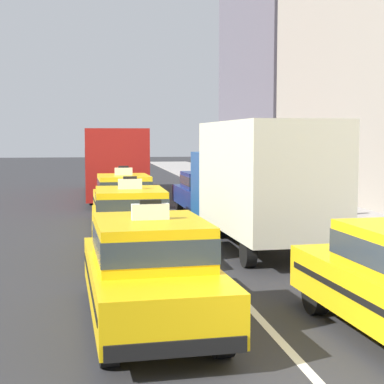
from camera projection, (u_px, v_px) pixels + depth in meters
name	position (u px, v px, depth m)	size (l,w,h in m)	color
lane_stripe_left_right	(155.00, 204.00, 25.70)	(0.14, 80.00, 0.01)	silver
sidewalk_curb	(322.00, 215.00, 21.69)	(4.00, 90.00, 0.15)	#9E9993
taxi_left_nearest	(150.00, 270.00, 9.09)	(2.02, 4.64, 1.96)	black
taxi_left_second	(130.00, 221.00, 14.31)	(1.84, 4.57, 1.96)	black
taxi_left_third	(124.00, 199.00, 19.41)	(1.96, 4.62, 1.96)	black
bus_left_fourth	(113.00, 159.00, 28.66)	(2.54, 11.20, 3.22)	black
box_truck_right_second	(257.00, 179.00, 15.62)	(2.49, 7.04, 3.27)	black
sedan_right_third	(205.00, 192.00, 22.32)	(1.88, 4.35, 1.58)	black
pedestrian_near_crosswalk	(323.00, 192.00, 20.45)	(0.47, 0.24, 1.69)	slate
pedestrian_by_storefront	(311.00, 188.00, 22.60)	(0.47, 0.24, 1.59)	#23232D
pedestrian_trailing	(262.00, 178.00, 28.04)	(0.47, 0.24, 1.60)	#23232D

